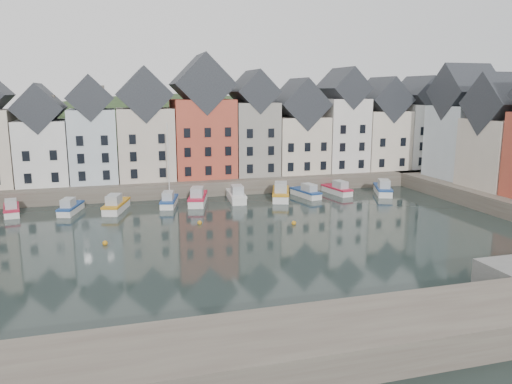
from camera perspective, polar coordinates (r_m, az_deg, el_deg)
name	(u,v)px	position (r m, az deg, el deg)	size (l,w,h in m)	color
ground	(254,242)	(48.98, -0.23, -5.69)	(260.00, 260.00, 0.00)	black
far_quay	(201,180)	(77.29, -6.30, 1.36)	(90.00, 16.00, 2.00)	brown
near_wall	(182,363)	(26.81, -8.45, -18.75)	(50.00, 6.00, 2.00)	brown
hillside	(182,248)	(106.87, -8.47, -6.34)	(153.60, 70.40, 64.00)	#1F3219
far_terrace	(224,129)	(74.97, -3.73, 7.16)	(72.37, 8.16, 17.78)	beige
right_terrace	(505,135)	(72.30, 26.57, 5.86)	(8.30, 24.25, 16.36)	silver
mooring_buoys	(204,229)	(53.08, -5.98, -4.23)	(20.50, 5.50, 0.50)	#C17F16
boat_a	(11,209)	(66.18, -26.16, -1.79)	(2.62, 5.70, 2.11)	silver
boat_b	(70,208)	(64.22, -20.46, -1.71)	(3.00, 5.68, 2.09)	silver
boat_c	(116,205)	(63.42, -15.72, -1.49)	(3.62, 6.57, 2.41)	silver
boat_d	(169,200)	(64.85, -9.92, -0.96)	(3.02, 5.89, 10.78)	silver
boat_e	(198,198)	(65.52, -6.68, -0.69)	(3.65, 6.88, 2.52)	silver
boat_f	(236,196)	(66.80, -2.26, -0.41)	(2.58, 6.52, 2.44)	silver
boat_g	(281,193)	(67.91, 2.84, -0.16)	(4.36, 7.33, 2.69)	silver
boat_h	(306,193)	(69.54, 5.77, -0.06)	(2.84, 5.85, 2.16)	silver
boat_i	(337,189)	(72.25, 9.29, 0.29)	(2.61, 5.90, 2.19)	silver
boat_j	(383,189)	(73.38, 14.31, 0.31)	(4.24, 6.61, 2.43)	silver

